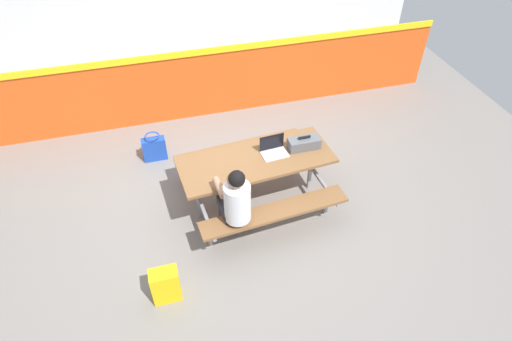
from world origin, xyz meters
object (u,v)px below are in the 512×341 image
at_px(backpack_dark, 165,285).
at_px(picnic_table_main, 256,169).
at_px(laptop_silver, 274,150).
at_px(student_nearer, 235,200).
at_px(tote_bag_bright, 154,148).
at_px(toolbox_grey, 304,143).

bearing_deg(backpack_dark, picnic_table_main, 40.99).
bearing_deg(laptop_silver, picnic_table_main, -166.44).
height_order(student_nearer, backpack_dark, student_nearer).
xyz_separation_m(laptop_silver, tote_bag_bright, (-1.44, 1.20, -0.59)).
bearing_deg(toolbox_grey, student_nearer, -148.18).
relative_size(toolbox_grey, backpack_dark, 0.91).
bearing_deg(picnic_table_main, toolbox_grey, 4.96).
bearing_deg(student_nearer, picnic_table_main, 55.69).
xyz_separation_m(student_nearer, backpack_dark, (-0.91, -0.55, -0.49)).
bearing_deg(toolbox_grey, backpack_dark, -148.51).
bearing_deg(laptop_silver, backpack_dark, -142.37).
distance_m(student_nearer, backpack_dark, 1.17).
xyz_separation_m(picnic_table_main, toolbox_grey, (0.64, 0.06, 0.24)).
xyz_separation_m(picnic_table_main, backpack_dark, (-1.32, -1.14, -0.36)).
relative_size(laptop_silver, backpack_dark, 0.77).
distance_m(student_nearer, laptop_silver, 0.92).
bearing_deg(toolbox_grey, picnic_table_main, -175.04).
xyz_separation_m(student_nearer, laptop_silver, (0.65, 0.65, 0.08)).
relative_size(picnic_table_main, laptop_silver, 5.83).
distance_m(backpack_dark, tote_bag_bright, 2.40).
bearing_deg(student_nearer, toolbox_grey, 31.82).
relative_size(student_nearer, toolbox_grey, 3.02).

